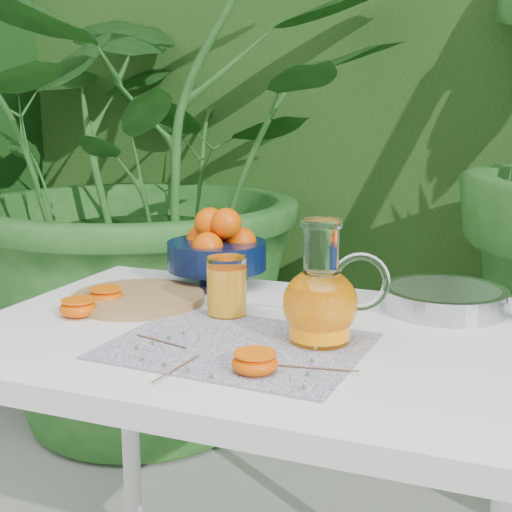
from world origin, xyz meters
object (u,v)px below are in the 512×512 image
at_px(saute_pan, 446,298).
at_px(cutting_board, 138,299).
at_px(juice_pitcher, 322,300).
at_px(white_table, 252,374).
at_px(fruit_bowl, 217,249).

bearing_deg(saute_pan, cutting_board, -163.39).
bearing_deg(saute_pan, juice_pitcher, -121.35).
relative_size(white_table, juice_pitcher, 4.86).
distance_m(cutting_board, saute_pan, 0.61).
distance_m(white_table, saute_pan, 0.41).
xyz_separation_m(juice_pitcher, saute_pan, (0.17, 0.28, -0.05)).
height_order(juice_pitcher, saute_pan, juice_pitcher).
bearing_deg(cutting_board, white_table, -16.05).
distance_m(juice_pitcher, saute_pan, 0.33).
bearing_deg(juice_pitcher, cutting_board, 166.04).
xyz_separation_m(white_table, saute_pan, (0.30, 0.25, 0.11)).
height_order(white_table, fruit_bowl, fruit_bowl).
distance_m(white_table, fruit_bowl, 0.38).
relative_size(white_table, cutting_board, 3.75).
bearing_deg(white_table, cutting_board, 163.95).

